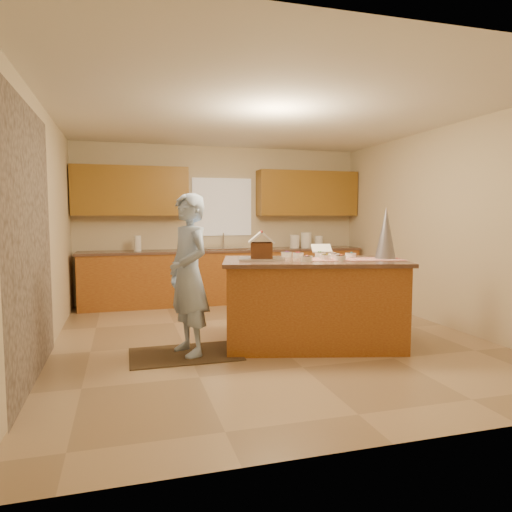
{
  "coord_description": "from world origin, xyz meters",
  "views": [
    {
      "loc": [
        -1.68,
        -5.31,
        1.51
      ],
      "look_at": [
        -0.1,
        0.2,
        1.0
      ],
      "focal_mm": 32.44,
      "sensor_mm": 36.0,
      "label": 1
    }
  ],
  "objects_px": {
    "boy": "(189,274)",
    "gingerbread_house": "(261,248)",
    "tinsel_tree": "(386,233)",
    "island_base": "(313,304)"
  },
  "relations": [
    {
      "from": "boy",
      "to": "gingerbread_house",
      "type": "distance_m",
      "value": 0.88
    },
    {
      "from": "tinsel_tree",
      "to": "boy",
      "type": "relative_size",
      "value": 0.35
    },
    {
      "from": "island_base",
      "to": "boy",
      "type": "height_order",
      "value": "boy"
    },
    {
      "from": "tinsel_tree",
      "to": "island_base",
      "type": "bearing_deg",
      "value": 169.17
    },
    {
      "from": "island_base",
      "to": "tinsel_tree",
      "type": "xyz_separation_m",
      "value": [
        0.83,
        -0.16,
        0.82
      ]
    },
    {
      "from": "boy",
      "to": "gingerbread_house",
      "type": "xyz_separation_m",
      "value": [
        0.83,
        0.07,
        0.27
      ]
    },
    {
      "from": "tinsel_tree",
      "to": "boy",
      "type": "xyz_separation_m",
      "value": [
        -2.26,
        0.19,
        -0.42
      ]
    },
    {
      "from": "island_base",
      "to": "gingerbread_house",
      "type": "xyz_separation_m",
      "value": [
        -0.59,
        0.1,
        0.66
      ]
    },
    {
      "from": "boy",
      "to": "gingerbread_house",
      "type": "relative_size",
      "value": 4.68
    },
    {
      "from": "island_base",
      "to": "boy",
      "type": "relative_size",
      "value": 1.13
    }
  ]
}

